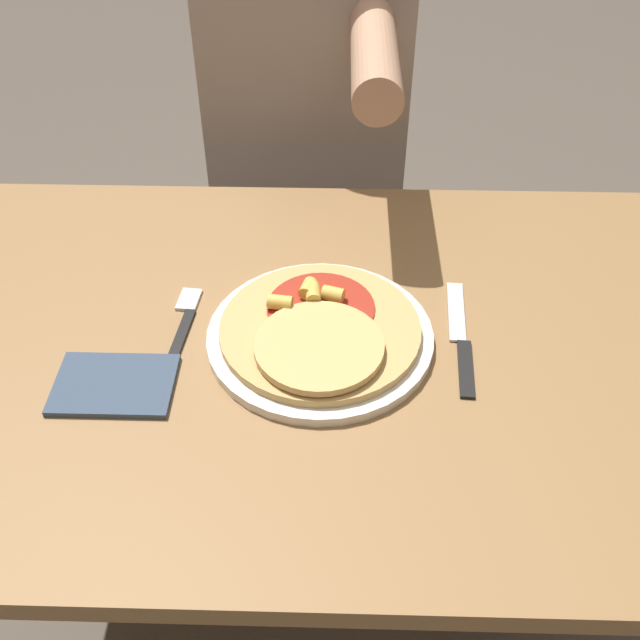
# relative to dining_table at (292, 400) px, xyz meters

# --- Properties ---
(ground_plane) EXTENTS (8.00, 8.00, 0.00)m
(ground_plane) POSITION_rel_dining_table_xyz_m (0.00, 0.00, -0.61)
(ground_plane) COLOR brown
(dining_table) EXTENTS (1.14, 0.75, 0.73)m
(dining_table) POSITION_rel_dining_table_xyz_m (0.00, 0.00, 0.00)
(dining_table) COLOR olive
(dining_table) RESTS_ON ground_plane
(plate) EXTENTS (0.30, 0.30, 0.01)m
(plate) POSITION_rel_dining_table_xyz_m (0.04, -0.00, 0.13)
(plate) COLOR silver
(plate) RESTS_ON dining_table
(pizza) EXTENTS (0.26, 0.26, 0.04)m
(pizza) POSITION_rel_dining_table_xyz_m (0.04, -0.01, 0.14)
(pizza) COLOR tan
(pizza) RESTS_ON plate
(fork) EXTENTS (0.03, 0.18, 0.00)m
(fork) POSITION_rel_dining_table_xyz_m (-0.14, 0.02, 0.12)
(fork) COLOR black
(fork) RESTS_ON dining_table
(knife) EXTENTS (0.03, 0.22, 0.00)m
(knife) POSITION_rel_dining_table_xyz_m (0.23, 0.01, 0.12)
(knife) COLOR black
(knife) RESTS_ON dining_table
(napkin) EXTENTS (0.15, 0.10, 0.01)m
(napkin) POSITION_rel_dining_table_xyz_m (-0.21, -0.09, 0.12)
(napkin) COLOR #38475B
(napkin) RESTS_ON dining_table
(person_diner) EXTENTS (0.37, 0.52, 1.31)m
(person_diner) POSITION_rel_dining_table_xyz_m (0.00, 0.61, 0.16)
(person_diner) COLOR #2D2D38
(person_diner) RESTS_ON ground_plane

